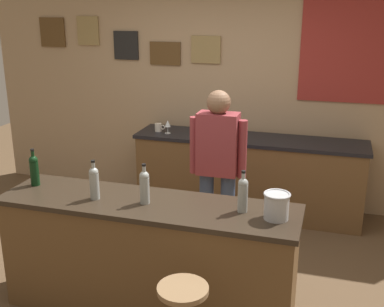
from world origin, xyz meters
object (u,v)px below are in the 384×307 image
Objects in this scene: wine_bottle_b at (94,182)px; coffee_mug at (159,127)px; bartender at (218,166)px; wine_bottle_c at (144,186)px; wine_bottle_a at (34,169)px; wine_glass_b at (196,125)px; wine_bottle_d at (243,194)px; ice_bucket at (277,205)px; wine_glass_a at (168,124)px.

coffee_mug is (-0.27, 2.07, -0.11)m from wine_bottle_b.
wine_bottle_c is (-0.32, -0.93, 0.12)m from bartender.
wine_bottle_a reaches higher than wine_glass_b.
wine_bottle_d is at bearing -65.61° from bartender.
wine_bottle_a is at bearing 177.82° from ice_bucket.
wine_bottle_a is at bearing 179.21° from wine_bottle_d.
coffee_mug is (-0.66, 2.04, -0.11)m from wine_bottle_c.
wine_glass_b is at bearing 12.69° from wine_glass_a.
wine_glass_a is (0.47, 1.90, -0.05)m from wine_bottle_a.
wine_bottle_b reaches higher than wine_glass_a.
ice_bucket is 1.21× the size of wine_glass_a.
wine_bottle_a is 1.95m from ice_bucket.
coffee_mug is at bearing 128.61° from ice_bucket.
wine_bottle_d is 0.25m from ice_bucket.
bartender reaches higher than ice_bucket.
wine_bottle_b is 1.11m from wine_bottle_d.
wine_bottle_c reaches higher than coffee_mug.
wine_bottle_c and wine_bottle_d have the same top height.
bartender is 12.96× the size of coffee_mug.
wine_glass_a reaches higher than coffee_mug.
bartender is 5.29× the size of wine_bottle_d.
ice_bucket is at bearing -55.30° from bartender.
wine_glass_a is at bearing -22.69° from coffee_mug.
wine_bottle_b is at bearing -175.40° from wine_bottle_c.
ice_bucket is (0.64, -0.92, 0.08)m from bartender.
coffee_mug is at bearing 107.89° from wine_bottle_c.
ice_bucket is 2.60m from coffee_mug.
wine_bottle_d is at bearing -65.23° from wine_glass_b.
wine_glass_b is (0.79, 1.97, -0.05)m from wine_bottle_a.
wine_bottle_a is at bearing -99.64° from coffee_mug.
bartender reaches higher than wine_glass_a.
bartender reaches higher than wine_bottle_a.
wine_glass_a is 1.24× the size of coffee_mug.
wine_bottle_a is 1.97× the size of wine_glass_a.
wine_bottle_b and wine_bottle_c have the same top height.
wine_bottle_c is 2.07m from wine_glass_b.
wine_bottle_d is (1.71, -0.02, 0.00)m from wine_bottle_a.
bartender reaches higher than wine_bottle_c.
ice_bucket is at bearing -60.34° from wine_glass_b.
wine_glass_a is at bearing 104.80° from wine_bottle_c.
bartender is at bearing 53.57° from wine_bottle_b.
bartender is 1.00m from wine_bottle_c.
wine_bottle_b is (-0.71, -0.97, 0.12)m from bartender.
wine_bottle_a is 1.00× the size of wine_bottle_d.
wine_bottle_d is at bearing 4.96° from wine_bottle_c.
wine_glass_b is 0.46m from coffee_mug.
wine_bottle_c reaches higher than ice_bucket.
wine_bottle_c is at bearing -75.20° from wine_glass_a.
wine_bottle_a is 2.45× the size of coffee_mug.
wine_glass_a is at bearing 126.99° from ice_bucket.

